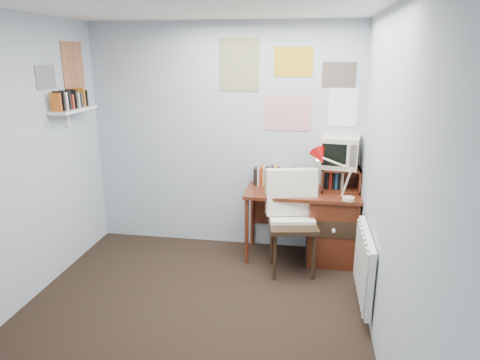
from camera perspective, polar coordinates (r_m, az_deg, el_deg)
The scene contains 13 objects.
ground at distance 3.71m, azimuth -7.60°, elevation -19.21°, with size 3.50×3.50×0.00m, color black.
back_wall at distance 4.80m, azimuth -2.21°, elevation 5.56°, with size 3.00×0.02×2.50m, color #A8B5C0.
right_wall at distance 3.07m, azimuth 19.40°, elevation -1.65°, with size 0.02×3.50×2.50m, color #A8B5C0.
desk at distance 4.70m, azimuth 11.47°, elevation -5.78°, with size 1.20×0.55×0.76m.
desk_chair at distance 4.34m, azimuth 7.04°, elevation -6.02°, with size 0.52×0.49×1.01m, color black.
desk_lamp at distance 4.32m, azimuth 14.44°, elevation 0.15°, with size 0.31×0.27×0.44m, color #AF0B0B.
tv_riser at distance 4.65m, azimuth 13.21°, elevation 0.16°, with size 0.40×0.30×0.25m, color #582414.
crt_tv at distance 4.60m, azimuth 13.22°, elevation 3.87°, with size 0.38×0.35×0.36m, color beige.
book_row at distance 4.72m, azimuth 5.50°, elevation 0.56°, with size 0.60×0.14×0.22m, color #582414.
radiator at distance 3.87m, azimuth 16.27°, elevation -10.86°, with size 0.09×0.80×0.60m, color white.
wall_shelf at distance 4.64m, azimuth -21.36°, elevation 8.71°, with size 0.20×0.62×0.24m, color white.
posters_back at distance 4.64m, azimuth 6.42°, elevation 12.56°, with size 1.20×0.01×0.90m, color white.
posters_left at distance 4.66m, azimuth -22.87°, elevation 13.29°, with size 0.01×0.70×0.60m, color white.
Camera 1 is at (0.93, -2.88, 2.15)m, focal length 32.00 mm.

